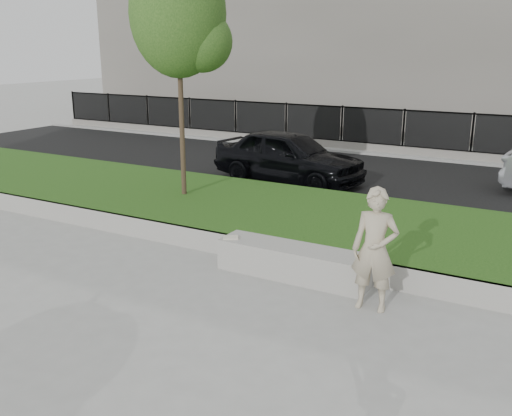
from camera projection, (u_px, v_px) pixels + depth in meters
The scene contains 12 objects.
ground at pixel (231, 284), 9.03m from camera, with size 90.00×90.00×0.00m, color gray.
grass_bank at pixel (309, 222), 11.49m from camera, with size 34.00×4.00×0.40m, color black.
grass_kerb at pixel (262, 252), 9.85m from camera, with size 34.00×0.08×0.40m, color gray.
street at pixel (389, 178), 16.15m from camera, with size 34.00×7.00×0.04m, color black.
far_pavement at pixel (427, 152), 19.92m from camera, with size 34.00×3.00×0.12m, color gray.
iron_fence at pixel (421, 142), 18.94m from camera, with size 32.00×0.30×1.50m.
building_facade at pixel (475, 13), 24.43m from camera, with size 34.00×10.00×10.00m, color slate.
stone_bench at pixel (293, 262), 9.23m from camera, with size 2.52×0.63×0.52m, color gray.
man at pixel (375, 250), 7.95m from camera, with size 0.65×0.43×1.78m, color #B7A98C.
book at pixel (231, 237), 9.57m from camera, with size 0.25×0.18×0.03m, color beige.
young_tree at pixel (182, 19), 11.88m from camera, with size 2.12×2.03×5.19m.
car_dark at pixel (288, 156), 15.39m from camera, with size 1.70×4.22×1.44m, color black.
Camera 1 is at (4.44, -7.09, 3.63)m, focal length 40.00 mm.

